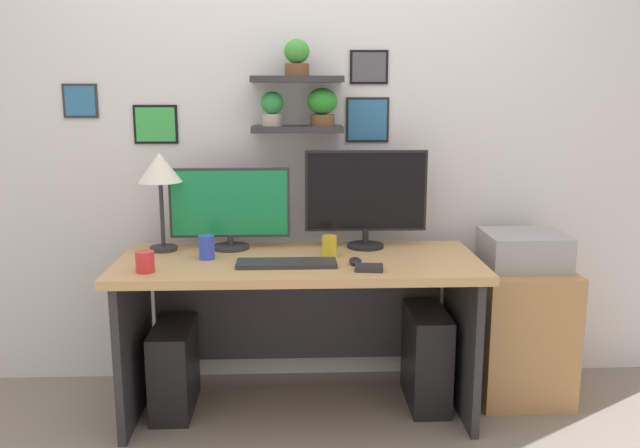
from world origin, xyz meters
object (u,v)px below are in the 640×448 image
object	(u,v)px
computer_mouse	(355,261)
drawer_cabinet	(519,331)
scissors_tray	(369,268)
coffee_mug	(145,262)
printer	(524,250)
keyboard	(286,263)
computer_tower_right	(426,357)
desk	(299,299)
monitor_right	(366,195)
desk_lamp	(160,173)
monitor_left	(230,207)
pen_cup	(329,246)
water_cup	(207,247)
computer_tower_left	(174,368)

from	to	relation	value
computer_mouse	drawer_cabinet	xyz separation A→B (m)	(0.85, 0.26, -0.44)
computer_mouse	scissors_tray	world-z (taller)	computer_mouse
drawer_cabinet	computer_mouse	bearing A→B (deg)	-163.10
coffee_mug	scissors_tray	distance (m)	0.95
printer	drawer_cabinet	bearing A→B (deg)	0.00
keyboard	scissors_tray	bearing A→B (deg)	-15.17
keyboard	scissors_tray	distance (m)	0.37
printer	computer_tower_right	xyz separation A→B (m)	(-0.48, -0.09, -0.51)
desk	computer_tower_right	world-z (taller)	desk
monitor_right	scissors_tray	bearing A→B (deg)	-93.97
desk	drawer_cabinet	size ratio (longest dim) A/B	2.51
desk	desk_lamp	distance (m)	0.88
desk_lamp	drawer_cabinet	xyz separation A→B (m)	(1.75, -0.04, -0.80)
coffee_mug	printer	size ratio (longest dim) A/B	0.24
monitor_left	desk_lamp	distance (m)	0.36
monitor_left	drawer_cabinet	world-z (taller)	monitor_left
keyboard	drawer_cabinet	bearing A→B (deg)	13.01
monitor_right	coffee_mug	size ratio (longest dim) A/B	6.58
desk_lamp	pen_cup	bearing A→B (deg)	-11.17
monitor_right	water_cup	distance (m)	0.80
computer_mouse	coffee_mug	distance (m)	0.91
pen_cup	computer_tower_left	xyz separation A→B (m)	(-0.74, 0.01, -0.59)
coffee_mug	printer	distance (m)	1.79
water_cup	computer_tower_left	bearing A→B (deg)	172.12
desk	keyboard	world-z (taller)	keyboard
coffee_mug	pen_cup	xyz separation A→B (m)	(0.80, 0.23, 0.01)
pen_cup	keyboard	bearing A→B (deg)	-143.02
desk	water_cup	bearing A→B (deg)	-174.15
computer_tower_right	computer_tower_left	bearing A→B (deg)	-179.06
computer_tower_right	computer_mouse	bearing A→B (deg)	-155.73
desk	scissors_tray	xyz separation A→B (m)	(0.30, -0.27, 0.22)
scissors_tray	computer_tower_right	world-z (taller)	scissors_tray
printer	computer_tower_left	xyz separation A→B (m)	(-1.69, -0.11, -0.53)
desk_lamp	monitor_right	bearing A→B (deg)	1.77
desk_lamp	drawer_cabinet	distance (m)	1.92
coffee_mug	drawer_cabinet	world-z (taller)	coffee_mug
scissors_tray	computer_tower_left	world-z (taller)	scissors_tray
desk	desk_lamp	bearing A→B (deg)	168.51
computer_mouse	computer_tower_right	distance (m)	0.67
monitor_left	pen_cup	world-z (taller)	monitor_left
coffee_mug	drawer_cabinet	bearing A→B (deg)	11.23
pen_cup	water_cup	size ratio (longest dim) A/B	0.91
computer_mouse	printer	size ratio (longest dim) A/B	0.24
coffee_mug	printer	world-z (taller)	coffee_mug
printer	computer_tower_right	size ratio (longest dim) A/B	0.81
desk	computer_mouse	distance (m)	0.37
computer_mouse	keyboard	bearing A→B (deg)	-178.32
computer_mouse	printer	bearing A→B (deg)	16.90
monitor_left	printer	world-z (taller)	monitor_left
monitor_left	drawer_cabinet	bearing A→B (deg)	-2.75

